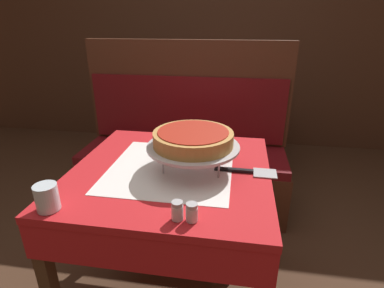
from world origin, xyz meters
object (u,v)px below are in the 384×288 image
booth_bench (184,161)px  water_glass_near (47,197)px  pepper_shaker (192,212)px  salt_shaker (177,211)px  condiment_caddy (241,86)px  deep_dish_pizza (193,138)px  pizza_server (247,171)px  dining_table_front (171,188)px  pizza_pan_stand (193,147)px  dining_table_rear (229,99)px

booth_bench → water_glass_near: size_ratio=16.19×
pepper_shaker → salt_shaker: bearing=180.0°
booth_bench → condiment_caddy: 1.01m
deep_dish_pizza → pizza_server: 0.27m
dining_table_front → salt_shaker: salt_shaker is taller
booth_bench → water_glass_near: bearing=-100.8°
booth_bench → pizza_pan_stand: size_ratio=3.81×
booth_bench → pizza_pan_stand: (0.21, -0.86, 0.49)m
booth_bench → pizza_pan_stand: bearing=-76.5°
condiment_caddy → dining_table_front: bearing=-99.5°
dining_table_front → dining_table_rear: bearing=84.1°
water_glass_near → pepper_shaker: (0.50, 0.02, -0.02)m
condiment_caddy → deep_dish_pizza: bearing=-96.3°
dining_table_front → deep_dish_pizza: 0.27m
deep_dish_pizza → pizza_pan_stand: bearing=-7.1°
dining_table_front → pizza_server: 0.35m
dining_table_rear → salt_shaker: (-0.08, -2.10, 0.15)m
condiment_caddy → pepper_shaker: bearing=-93.7°
water_glass_near → pizza_pan_stand: bearing=40.9°
salt_shaker → condiment_caddy: size_ratio=0.42×
pepper_shaker → dining_table_front: bearing=113.2°
pizza_pan_stand → pepper_shaker: bearing=-81.7°
deep_dish_pizza → booth_bench: bearing=103.5°
dining_table_rear → pizza_server: (0.15, -1.74, 0.12)m
pizza_server → water_glass_near: (-0.68, -0.38, 0.04)m
dining_table_front → deep_dish_pizza: (0.10, 0.01, 0.25)m
salt_shaker → water_glass_near: bearing=-178.0°
water_glass_near → pepper_shaker: 0.50m
pizza_pan_stand → salt_shaker: 0.37m
pizza_pan_stand → pizza_server: (0.24, -0.00, -0.10)m
dining_table_front → deep_dish_pizza: deep_dish_pizza is taller
pizza_pan_stand → deep_dish_pizza: 0.04m
pizza_server → pepper_shaker: (-0.18, -0.37, 0.03)m
condiment_caddy → booth_bench: bearing=-115.4°
dining_table_front → water_glass_near: bearing=-132.9°
dining_table_rear → water_glass_near: bearing=-103.9°
booth_bench → pizza_server: booth_bench is taller
pizza_server → salt_shaker: (-0.23, -0.37, 0.03)m
dining_table_rear → water_glass_near: water_glass_near is taller
booth_bench → water_glass_near: (-0.24, -1.24, 0.44)m
dining_table_front → salt_shaker: bearing=-73.6°
pepper_shaker → booth_bench: bearing=102.0°
pizza_server → condiment_caddy: (-0.05, 1.68, 0.03)m
pizza_server → condiment_caddy: 1.68m
dining_table_front → dining_table_rear: dining_table_front is taller
dining_table_rear → dining_table_front: bearing=-95.9°
booth_bench → deep_dish_pizza: (0.21, -0.86, 0.54)m
pizza_server → condiment_caddy: bearing=91.7°
salt_shaker → pepper_shaker: (0.05, 0.00, -0.00)m
pizza_server → dining_table_front: bearing=-177.8°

